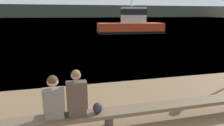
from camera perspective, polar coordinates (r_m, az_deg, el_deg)
water_surface at (r=127.11m, az=-13.86°, el=12.36°), size 240.00×240.00×0.00m
far_shoreline at (r=151.93m, az=-14.08°, el=14.16°), size 600.00×12.00×8.64m
bench_main at (r=4.66m, az=-0.95°, el=-14.37°), size 8.78×0.43×0.43m
person_left at (r=4.36m, az=-16.24°, el=-9.96°), size 0.43×0.43×0.95m
person_right at (r=4.36m, az=-10.04°, el=-9.31°), size 0.43×0.42×1.03m
shopping_bag at (r=4.51m, az=-4.13°, el=-12.67°), size 0.21×0.20×0.25m
tugboat_red at (r=27.72m, az=5.42°, el=10.77°), size 9.06×4.06×6.26m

